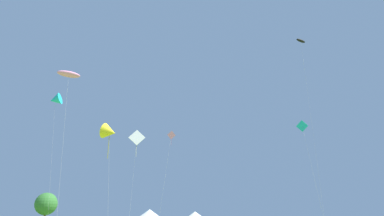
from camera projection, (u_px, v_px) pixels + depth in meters
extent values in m
cube|color=#1EB7CC|center=(302.00, 126.00, 55.15)|extent=(1.82, 0.74, 1.86)
cylinder|color=#B2B2B7|center=(314.00, 175.00, 52.28)|extent=(1.77, 0.89, 16.00)
ellipsoid|color=black|center=(301.00, 41.00, 68.77)|extent=(2.58, 2.27, 0.88)
cylinder|color=#B2B2B7|center=(312.00, 125.00, 62.35)|extent=(0.13, 2.12, 35.97)
cone|color=#1EB7CC|center=(55.00, 100.00, 66.48)|extent=(2.64, 2.44, 2.76)
cylinder|color=#B2B2B7|center=(52.00, 159.00, 61.93)|extent=(2.44, 1.94, 23.79)
ellipsoid|color=pink|center=(69.00, 74.00, 42.85)|extent=(3.00, 2.45, 0.94)
cylinder|color=#B2B2B7|center=(63.00, 148.00, 39.17)|extent=(1.37, 1.61, 19.19)
cube|color=white|center=(137.00, 138.00, 56.11)|extent=(2.75, 0.68, 2.74)
cylinder|color=#A4A4A4|center=(136.00, 149.00, 55.53)|extent=(0.08, 0.08, 2.45)
cylinder|color=#B2B2B7|center=(133.00, 181.00, 53.07)|extent=(0.24, 1.84, 14.41)
cone|color=yellow|center=(110.00, 132.00, 43.37)|extent=(2.48, 2.35, 2.36)
cylinder|color=#A79518|center=(108.00, 147.00, 42.77)|extent=(0.06, 0.06, 2.88)
cylinder|color=#B2B2B7|center=(109.00, 180.00, 40.99)|extent=(0.99, 1.06, 12.32)
cube|color=pink|center=(171.00, 135.00, 64.24)|extent=(1.59, 0.54, 1.62)
cylinder|color=#A9627C|center=(171.00, 141.00, 63.88)|extent=(0.05, 0.05, 1.57)
cylinder|color=#B2B2B7|center=(165.00, 179.00, 60.85)|extent=(1.91, 1.96, 16.64)
cone|color=white|center=(150.00, 214.00, 72.95)|extent=(5.10, 5.10, 1.78)
cone|color=white|center=(195.00, 215.00, 72.41)|extent=(4.39, 4.39, 1.54)
sphere|color=#33702D|center=(46.00, 204.00, 70.70)|extent=(4.58, 4.58, 4.58)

